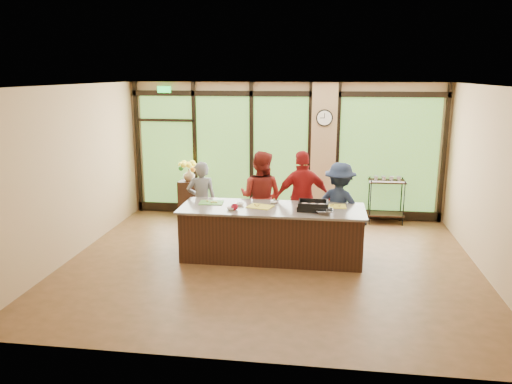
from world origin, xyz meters
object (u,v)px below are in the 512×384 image
(island_base, at_px, (272,234))
(cook_left, at_px, (202,201))
(cook_right, at_px, (340,206))
(roasting_pan, at_px, (313,208))
(bar_cart, at_px, (386,195))
(flower_stand, at_px, (190,199))

(island_base, relative_size, cook_left, 1.99)
(cook_left, distance_m, cook_right, 2.63)
(cook_left, xyz_separation_m, cook_right, (2.63, -0.11, 0.03))
(island_base, height_order, cook_left, cook_left)
(roasting_pan, xyz_separation_m, bar_cart, (1.52, 2.53, -0.34))
(roasting_pan, bearing_deg, flower_stand, 146.36)
(roasting_pan, bearing_deg, island_base, 179.96)
(island_base, height_order, flower_stand, island_base)
(island_base, relative_size, roasting_pan, 6.30)
(roasting_pan, relative_size, bar_cart, 0.47)
(flower_stand, bearing_deg, bar_cart, 5.87)
(roasting_pan, relative_size, flower_stand, 0.58)
(island_base, distance_m, bar_cart, 3.32)
(cook_right, bearing_deg, roasting_pan, 80.86)
(bar_cart, bearing_deg, cook_right, -122.40)
(island_base, height_order, bar_cart, bar_cart)
(cook_right, distance_m, roasting_pan, 0.91)
(flower_stand, bearing_deg, island_base, -43.78)
(cook_left, bearing_deg, island_base, 135.48)
(flower_stand, bearing_deg, cook_right, -22.35)
(roasting_pan, bearing_deg, cook_right, 64.24)
(cook_right, bearing_deg, cook_left, 20.36)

